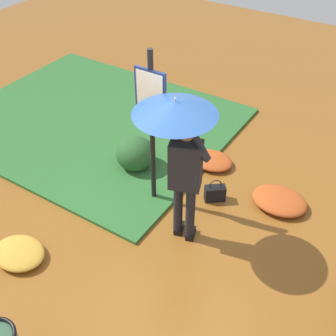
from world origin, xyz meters
TOP-DOWN VIEW (x-y plane):
  - ground_plane at (0.00, 0.00)m, footprint 18.00×18.00m
  - grass_verge at (2.61, -1.66)m, footprint 4.80×4.00m
  - person_with_umbrella at (-0.13, -0.15)m, footprint 0.96×0.96m
  - info_sign_post at (0.52, -0.54)m, footprint 0.44×0.07m
  - handbag at (-0.24, -1.00)m, footprint 0.32×0.30m
  - shrub_cluster at (1.21, -1.02)m, footprint 0.66×0.60m
  - leaf_pile_near_person at (-1.08, -1.39)m, footprint 0.79×0.64m
  - leaf_pile_by_bench at (1.33, 1.28)m, footprint 0.70×0.56m
  - leaf_pile_far_path at (0.19, -1.72)m, footprint 0.68×0.54m

SIDE VIEW (x-z plane):
  - ground_plane at x=0.00m, z-range 0.00..0.00m
  - grass_verge at x=2.61m, z-range 0.00..0.05m
  - leaf_pile_far_path at x=0.19m, z-range 0.00..0.15m
  - leaf_pile_by_bench at x=1.33m, z-range 0.00..0.15m
  - leaf_pile_near_person at x=-1.08m, z-range 0.00..0.17m
  - handbag at x=-0.24m, z-range -0.06..0.31m
  - shrub_cluster at x=1.21m, z-range -0.02..0.53m
  - info_sign_post at x=0.52m, z-range 0.29..2.59m
  - person_with_umbrella at x=-0.13m, z-range 0.53..2.57m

